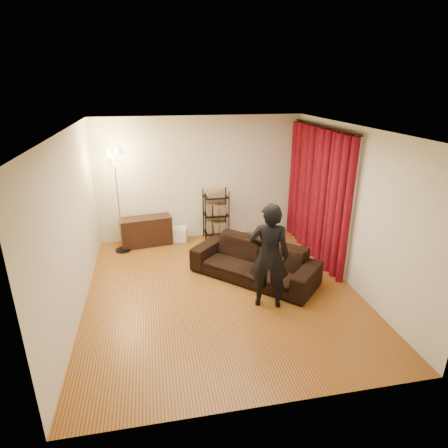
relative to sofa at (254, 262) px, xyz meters
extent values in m
plane|color=#986024|center=(-0.65, -0.32, -0.33)|extent=(5.00, 5.00, 0.00)
plane|color=white|center=(-0.65, -0.32, 2.37)|extent=(5.00, 5.00, 0.00)
plane|color=beige|center=(-0.65, 2.18, 1.02)|extent=(5.00, 0.00, 5.00)
plane|color=beige|center=(-0.65, -2.82, 1.02)|extent=(5.00, 0.00, 5.00)
plane|color=beige|center=(-2.90, -0.32, 1.02)|extent=(0.00, 5.00, 5.00)
plane|color=beige|center=(1.60, -0.32, 1.02)|extent=(0.00, 5.00, 5.00)
cylinder|color=black|center=(1.50, 0.81, 2.25)|extent=(0.04, 2.65, 0.04)
imported|color=black|center=(0.00, 0.00, 0.00)|extent=(2.24, 2.21, 0.66)
imported|color=black|center=(-0.02, -0.87, 0.52)|extent=(0.72, 0.58, 1.71)
cube|color=#311B11|center=(-1.90, 1.91, -0.02)|extent=(1.13, 0.56, 0.63)
camera|label=1|loc=(-1.69, -5.81, 3.02)|focal=30.00mm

